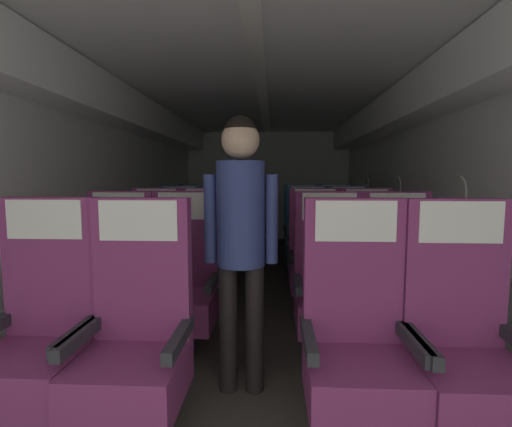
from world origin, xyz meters
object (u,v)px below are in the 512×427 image
Objects in this scene: seat_b_right_aisle at (398,289)px; seat_e_right_window at (301,232)px; seat_b_left_aisle at (183,286)px; seat_e_left_aisle at (228,232)px; seat_c_left_aisle at (205,259)px; seat_a_right_aisle at (464,348)px; seat_d_left_window at (178,242)px; seat_a_left_aisle at (135,342)px; seat_d_left_aisle at (218,243)px; seat_c_right_aisle at (367,261)px; flight_attendant at (241,225)px; seat_a_right_window at (357,344)px; seat_a_left_window at (40,337)px; seat_c_right_window at (315,260)px; seat_b_right_window at (330,288)px; seat_e_left_window at (194,232)px; seat_b_left_window at (117,285)px; seat_c_left_window at (155,258)px; seat_e_right_aisle at (336,233)px; seat_d_right_aisle at (349,244)px; seat_d_right_window at (308,244)px.

seat_b_right_aisle is 1.00× the size of seat_e_right_window.
seat_b_left_aisle and seat_e_left_aisle have the same top height.
seat_a_right_aisle is at bearing -49.20° from seat_c_left_aisle.
seat_e_right_window is at bearing 29.75° from seat_d_left_window.
seat_a_left_aisle is 1.00× the size of seat_d_left_aisle.
seat_a_right_aisle is 1.00× the size of seat_c_right_aisle.
seat_a_left_aisle is at bearing 29.48° from flight_attendant.
seat_a_right_window is 1.39m from seat_b_left_aisle.
seat_a_right_window is 3.60m from seat_e_right_window.
seat_b_right_aisle is 3.12m from seat_e_left_aisle.
seat_a_left_window is 2.38m from seat_c_right_window.
seat_a_left_aisle and seat_e_right_window have the same top height.
seat_a_right_window is at bearing -90.26° from seat_b_right_window.
seat_c_right_window is 1.00× the size of seat_e_left_window.
seat_b_right_aisle is at bearing -59.94° from seat_e_left_aisle.
seat_b_right_aisle is at bearing -0.01° from seat_b_left_window.
seat_b_left_aisle is 1.03m from seat_c_left_window.
seat_e_right_aisle and seat_e_right_window have the same top height.
seat_d_right_aisle is 1.00× the size of seat_e_right_aisle.
seat_a_right_aisle and seat_e_right_aisle have the same top height.
seat_a_right_aisle is at bearing -61.91° from seat_b_right_window.
seat_c_left_window is 1.56m from seat_c_right_window.
seat_a_left_aisle and seat_d_right_window have the same top height.
seat_a_left_aisle and seat_b_left_aisle have the same top height.
seat_b_right_aisle and seat_e_right_aisle have the same top height.
seat_a_left_window is 1.00× the size of seat_d_left_aisle.
seat_e_left_window is at bearing 89.87° from seat_c_left_window.
seat_b_right_aisle is at bearing 30.60° from seat_a_left_aisle.
seat_a_right_aisle is at bearing -90.13° from seat_e_right_aisle.
seat_d_left_aisle is (0.49, -0.01, 0.00)m from seat_d_left_window.
seat_e_left_aisle is at bearing 90.22° from seat_b_left_aisle.
seat_b_right_window is 3.11m from seat_e_left_window.
seat_a_right_window is 1.00× the size of seat_d_right_window.
seat_d_right_window is at bearing -39.83° from seat_e_left_aisle.
seat_b_left_window is 2.24m from seat_c_right_aisle.
seat_d_left_window is at bearing -119.06° from seat_e_left_aisle.
seat_d_left_window is at bearing 105.67° from seat_b_left_aisle.
seat_c_right_aisle is at bearing -1.30° from seat_c_right_window.
seat_a_left_window is 1.00× the size of seat_e_right_window.
seat_c_left_aisle is at bearing 90.08° from seat_a_left_aisle.
seat_b_left_aisle is (0.50, 0.90, 0.00)m from seat_a_left_window.
seat_b_left_aisle is 1.39m from seat_c_right_window.
seat_d_right_window is 2.41m from flight_attendant.
seat_e_right_aisle is at bearing 89.87° from seat_a_right_aisle.
seat_d_right_window is at bearing -179.95° from seat_d_right_aisle.
seat_a_left_aisle is at bearing -90.12° from seat_b_left_aisle.
seat_a_right_aisle is at bearing -30.66° from seat_b_left_aisle.
flight_attendant is (0.48, -1.38, 0.52)m from seat_c_left_aisle.
seat_b_left_window and seat_c_right_aisle have the same top height.
seat_a_left_aisle is 1.00× the size of seat_e_left_aisle.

